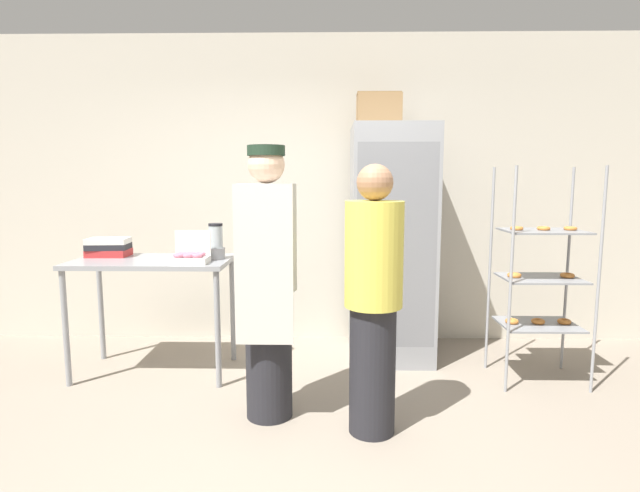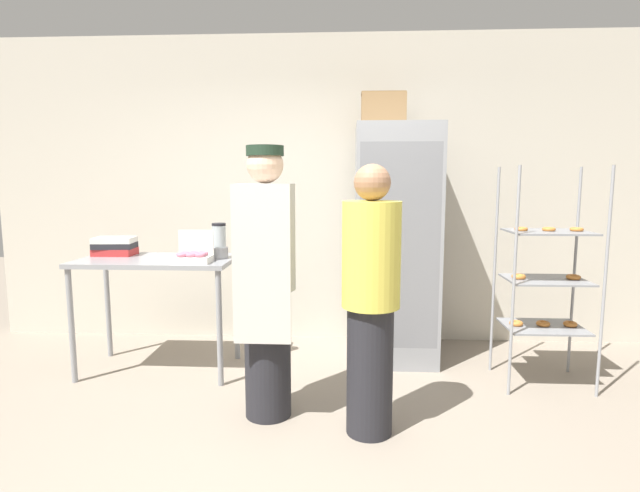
% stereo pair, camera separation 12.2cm
% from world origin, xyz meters
% --- Properties ---
extents(ground_plane, '(14.00, 14.00, 0.00)m').
position_xyz_m(ground_plane, '(0.00, 0.00, 0.00)').
color(ground_plane, gray).
extents(back_wall, '(6.40, 0.12, 2.88)m').
position_xyz_m(back_wall, '(0.00, 2.23, 1.44)').
color(back_wall, beige).
rests_on(back_wall, ground_plane).
extents(refrigerator, '(0.69, 0.75, 2.00)m').
position_xyz_m(refrigerator, '(0.65, 1.67, 1.00)').
color(refrigerator, gray).
rests_on(refrigerator, ground_plane).
extents(baking_rack, '(0.64, 0.49, 1.65)m').
position_xyz_m(baking_rack, '(1.73, 1.15, 0.80)').
color(baking_rack, '#93969B').
rests_on(baking_rack, ground_plane).
extents(prep_counter, '(1.22, 0.66, 0.92)m').
position_xyz_m(prep_counter, '(-1.28, 1.25, 0.82)').
color(prep_counter, gray).
rests_on(prep_counter, ground_plane).
extents(donut_box, '(0.28, 0.20, 0.24)m').
position_xyz_m(donut_box, '(-0.92, 1.07, 0.97)').
color(donut_box, silver).
rests_on(donut_box, prep_counter).
extents(blender_pitcher, '(0.14, 0.14, 0.28)m').
position_xyz_m(blender_pitcher, '(-0.77, 1.29, 1.05)').
color(blender_pitcher, '#99999E').
rests_on(blender_pitcher, prep_counter).
extents(binder_stack, '(0.33, 0.24, 0.15)m').
position_xyz_m(binder_stack, '(-1.68, 1.40, 1.00)').
color(binder_stack, '#B72D2D').
rests_on(binder_stack, prep_counter).
extents(cardboard_storage_box, '(0.37, 0.33, 0.28)m').
position_xyz_m(cardboard_storage_box, '(0.54, 1.77, 2.13)').
color(cardboard_storage_box, '#937047').
rests_on(cardboard_storage_box, refrigerator).
extents(person_baker, '(0.37, 0.39, 1.76)m').
position_xyz_m(person_baker, '(-0.27, 0.51, 0.91)').
color(person_baker, '#232328').
rests_on(person_baker, ground_plane).
extents(person_customer, '(0.35, 0.35, 1.64)m').
position_xyz_m(person_customer, '(0.39, 0.32, 0.84)').
color(person_customer, '#232328').
rests_on(person_customer, ground_plane).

